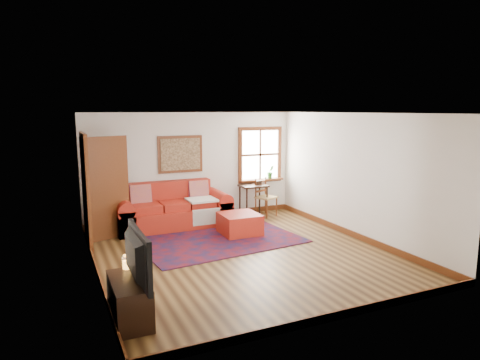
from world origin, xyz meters
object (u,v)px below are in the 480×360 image
red_leather_sofa (173,212)px  side_table (253,190)px  ladder_back_chair (264,196)px  red_ottoman (240,224)px  media_cabinet (129,300)px

red_leather_sofa → side_table: 2.06m
ladder_back_chair → red_leather_sofa: bearing=-179.4°
red_ottoman → media_cabinet: size_ratio=0.82×
red_leather_sofa → media_cabinet: red_leather_sofa is taller
side_table → media_cabinet: (-3.68, -4.06, -0.38)m
red_leather_sofa → side_table: size_ratio=3.24×
side_table → red_ottoman: bearing=-126.5°
side_table → red_leather_sofa: bearing=-177.0°
red_ottoman → media_cabinet: 3.91m
ladder_back_chair → media_cabinet: ladder_back_chair is taller
red_ottoman → side_table: size_ratio=1.00×
red_ottoman → media_cabinet: media_cabinet is taller
red_leather_sofa → red_ottoman: red_leather_sofa is taller
red_leather_sofa → ladder_back_chair: red_leather_sofa is taller
side_table → media_cabinet: bearing=-132.2°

